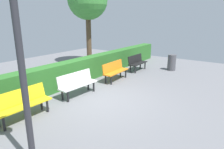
{
  "coord_description": "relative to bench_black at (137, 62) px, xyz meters",
  "views": [
    {
      "loc": [
        5.24,
        4.21,
        2.82
      ],
      "look_at": [
        -1.33,
        -0.45,
        0.55
      ],
      "focal_mm": 32.31,
      "sensor_mm": 36.0,
      "label": 1
    }
  ],
  "objects": [
    {
      "name": "ground_plane",
      "position": [
        4.4,
        0.94,
        -0.48
      ],
      "size": [
        18.21,
        18.21,
        0.0
      ],
      "primitive_type": "plane",
      "color": "slate"
    },
    {
      "name": "bench_black",
      "position": [
        0.0,
        0.0,
        0.0
      ],
      "size": [
        1.43,
        0.46,
        0.86
      ],
      "rotation": [
        0.0,
        0.0,
        -0.01
      ],
      "color": "black",
      "rests_on": "ground_plane"
    },
    {
      "name": "bench_orange",
      "position": [
        2.18,
        0.02,
        0.0
      ],
      "size": [
        1.61,
        0.52,
        0.86
      ],
      "rotation": [
        0.0,
        0.0,
        0.04
      ],
      "color": "orange",
      "rests_on": "ground_plane"
    },
    {
      "name": "bench_white",
      "position": [
        4.56,
        -0.05,
        0.0
      ],
      "size": [
        1.63,
        0.51,
        0.86
      ],
      "rotation": [
        0.0,
        0.0,
        -0.04
      ],
      "color": "white",
      "rests_on": "ground_plane"
    },
    {
      "name": "bench_yellow",
      "position": [
        6.79,
        -0.02,
        0.0
      ],
      "size": [
        1.65,
        0.48,
        0.86
      ],
      "rotation": [
        0.0,
        0.0,
        -0.01
      ],
      "color": "yellow",
      "rests_on": "ground_plane"
    },
    {
      "name": "hedge_row",
      "position": [
        3.4,
        -1.17,
        0.04
      ],
      "size": [
        14.21,
        0.6,
        1.04
      ],
      "primitive_type": "cube",
      "color": "#2D6B28",
      "rests_on": "ground_plane"
    },
    {
      "name": "tree_near",
      "position": [
        0.2,
        -3.29,
        3.34
      ],
      "size": [
        2.37,
        2.37,
        5.06
      ],
      "color": "brown",
      "rests_on": "ground_plane"
    },
    {
      "name": "lamp_post",
      "position": [
        7.8,
        1.95,
        2.04
      ],
      "size": [
        0.36,
        0.36,
        3.6
      ],
      "color": "#2D2D33",
      "rests_on": "ground_plane"
    },
    {
      "name": "trash_bin",
      "position": [
        -1.18,
        1.54,
        -0.04
      ],
      "size": [
        0.44,
        0.44,
        0.88
      ],
      "primitive_type": "cylinder",
      "color": "#4C4C51",
      "rests_on": "ground_plane"
    }
  ]
}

